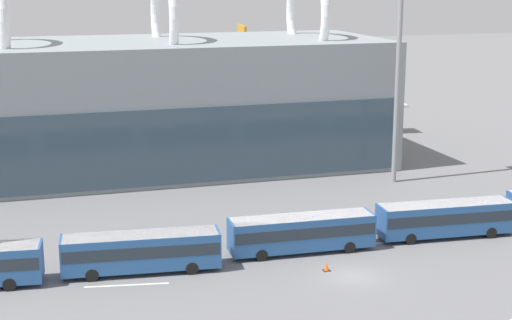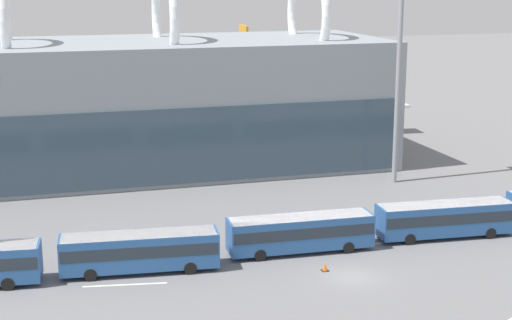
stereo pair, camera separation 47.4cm
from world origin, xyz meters
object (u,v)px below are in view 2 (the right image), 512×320
object	(u,v)px
shuttle_bus_2	(301,231)
traffic_cone_0	(325,267)
shuttle_bus_1	(140,250)
shuttle_bus_3	(445,217)
airliner_at_gate_far	(264,104)
floodlight_mast	(401,18)

from	to	relation	value
shuttle_bus_2	traffic_cone_0	world-z (taller)	shuttle_bus_2
shuttle_bus_1	traffic_cone_0	xyz separation A→B (m)	(14.04, -3.96, -1.51)
shuttle_bus_1	traffic_cone_0	distance (m)	14.67
shuttle_bus_1	shuttle_bus_3	bearing A→B (deg)	7.32
shuttle_bus_2	airliner_at_gate_far	bearing A→B (deg)	79.17
airliner_at_gate_far	floodlight_mast	xyz separation A→B (m)	(7.05, -27.29, 13.36)
shuttle_bus_1	shuttle_bus_2	world-z (taller)	same
shuttle_bus_2	shuttle_bus_3	distance (m)	13.61
shuttle_bus_2	floodlight_mast	xyz separation A→B (m)	(17.86, 18.61, 16.43)
shuttle_bus_2	shuttle_bus_3	world-z (taller)	same
floodlight_mast	traffic_cone_0	size ratio (longest dim) A/B	42.49
shuttle_bus_2	shuttle_bus_3	bearing A→B (deg)	2.40
airliner_at_gate_far	floodlight_mast	distance (m)	31.19
airliner_at_gate_far	shuttle_bus_2	bearing A→B (deg)	-7.66
shuttle_bus_1	shuttle_bus_3	xyz separation A→B (m)	(27.23, 0.66, 0.00)
shuttle_bus_2	floodlight_mast	world-z (taller)	floodlight_mast
floodlight_mast	traffic_cone_0	world-z (taller)	floodlight_mast
shuttle_bus_1	floodlight_mast	bearing A→B (deg)	37.41
shuttle_bus_1	shuttle_bus_2	xyz separation A→B (m)	(13.61, 0.66, 0.00)
traffic_cone_0	floodlight_mast	bearing A→B (deg)	53.11
shuttle_bus_3	floodlight_mast	world-z (taller)	floodlight_mast
floodlight_mast	shuttle_bus_1	bearing A→B (deg)	-148.53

